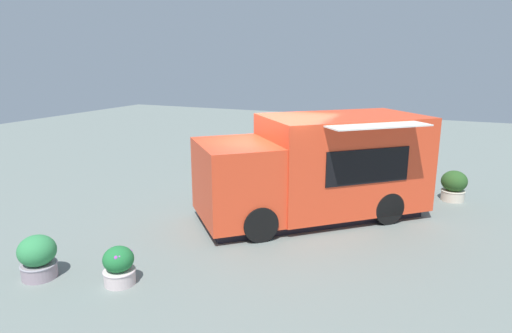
{
  "coord_description": "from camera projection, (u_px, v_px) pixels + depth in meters",
  "views": [
    {
      "loc": [
        3.73,
        -9.24,
        3.67
      ],
      "look_at": [
        -0.52,
        0.24,
        1.12
      ],
      "focal_mm": 30.88,
      "sensor_mm": 36.0,
      "label": 1
    }
  ],
  "objects": [
    {
      "name": "planter_flowering_far",
      "position": [
        119.0,
        266.0,
        7.3
      ],
      "size": [
        0.54,
        0.54,
        0.66
      ],
      "color": "beige",
      "rests_on": "ground_plane"
    },
    {
      "name": "planter_flowering_side",
      "position": [
        454.0,
        185.0,
        11.62
      ],
      "size": [
        0.66,
        0.66,
        0.81
      ],
      "color": "beige",
      "rests_on": "ground_plane"
    },
    {
      "name": "ground_plane",
      "position": [
        272.0,
        216.0,
        10.54
      ],
      "size": [
        40.0,
        40.0,
        0.0
      ],
      "primitive_type": "plane",
      "color": "slate"
    },
    {
      "name": "person_customer",
      "position": [
        217.0,
        153.0,
        15.73
      ],
      "size": [
        0.64,
        0.76,
        0.9
      ],
      "color": "#2A1A28",
      "rests_on": "ground_plane"
    },
    {
      "name": "food_truck",
      "position": [
        317.0,
        170.0,
        10.3
      ],
      "size": [
        5.32,
        5.17,
        2.38
      ],
      "color": "#E84423",
      "rests_on": "ground_plane"
    },
    {
      "name": "planter_flowering_near",
      "position": [
        38.0,
        257.0,
        7.5
      ],
      "size": [
        0.63,
        0.63,
        0.76
      ],
      "color": "#9C8793",
      "rests_on": "ground_plane"
    }
  ]
}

